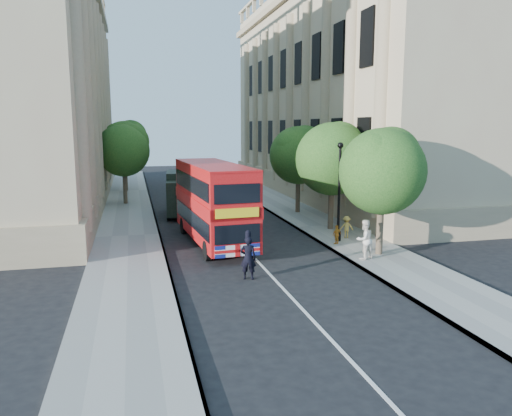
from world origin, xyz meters
TOP-DOWN VIEW (x-y plane):
  - ground at (0.00, 0.00)m, footprint 120.00×120.00m
  - pavement_right at (5.75, 10.00)m, footprint 3.50×80.00m
  - pavement_left at (-5.75, 10.00)m, footprint 3.50×80.00m
  - building_right at (13.80, 24.00)m, footprint 12.00×38.00m
  - building_left at (-13.80, 24.00)m, footprint 12.00×38.00m
  - tree_right_near at (5.84, 3.03)m, footprint 4.00×4.00m
  - tree_right_mid at (5.84, 9.03)m, footprint 4.20×4.20m
  - tree_right_far at (5.84, 15.03)m, footprint 4.00×4.00m
  - tree_left_far at (-5.96, 22.03)m, footprint 4.00×4.00m
  - tree_left_back at (-5.96, 30.03)m, footprint 4.20×4.20m
  - lamp_post at (5.00, 6.00)m, footprint 0.32×0.32m
  - double_decker_bus at (-1.39, 7.37)m, footprint 3.03×9.06m
  - box_van at (-2.10, 16.17)m, footprint 2.55×5.36m
  - police_constable at (-1.02, 1.00)m, footprint 0.74×0.59m
  - woman_pedestrian at (4.70, 2.33)m, footprint 1.05×0.92m
  - child_a at (4.64, 5.34)m, footprint 0.62×0.45m
  - child_b at (5.72, 6.55)m, footprint 0.84×0.61m

SIDE VIEW (x-z plane):
  - ground at x=0.00m, z-range 0.00..0.00m
  - pavement_right at x=5.75m, z-range 0.00..0.12m
  - pavement_left at x=-5.75m, z-range 0.00..0.12m
  - child_a at x=4.64m, z-range 0.12..1.10m
  - child_b at x=5.72m, z-range 0.12..1.30m
  - police_constable at x=-1.02m, z-range 0.00..1.76m
  - woman_pedestrian at x=4.70m, z-range 0.12..1.93m
  - box_van at x=-2.10m, z-range -0.03..2.94m
  - double_decker_bus at x=-1.39m, z-range 0.22..4.33m
  - lamp_post at x=5.00m, z-range -0.07..5.09m
  - tree_right_near at x=5.84m, z-range 1.21..7.29m
  - tree_right_far at x=5.84m, z-range 1.24..7.39m
  - tree_left_far at x=-5.96m, z-range 1.30..7.59m
  - tree_right_mid at x=5.84m, z-range 1.26..7.63m
  - tree_left_back at x=-5.96m, z-range 1.38..8.03m
  - building_right at x=13.80m, z-range 0.00..18.00m
  - building_left at x=-13.80m, z-range 0.00..18.00m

